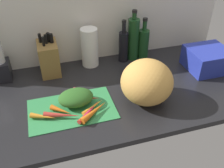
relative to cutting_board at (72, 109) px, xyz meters
The scene contains 21 objects.
ground_plane 27.82cm from the cutting_board, 23.73° to the left, with size 170.00×80.00×3.00cm, color black.
wall_back 63.15cm from the cutting_board, 62.91° to the left, with size 170.00×3.00×60.00cm, color silver.
cutting_board is the anchor object (origin of this frame).
carrot_0 10.02cm from the cutting_board, 64.77° to the left, with size 3.21×3.21×11.14cm, color #B2264C.
carrot_1 15.06cm from the cutting_board, 165.33° to the right, with size 2.76×2.76×12.47cm, color orange.
carrot_2 9.30cm from the cutting_board, 24.58° to the left, with size 3.21×3.21×14.26cm, color red.
carrot_3 12.73cm from the cutting_board, 37.30° to the right, with size 3.35×3.35×17.67cm, color orange.
carrot_4 6.12cm from the cutting_board, 163.98° to the right, with size 2.81×2.81×11.32cm, color orange.
carrot_5 10.51cm from the cutting_board, 27.06° to the right, with size 2.25×2.25×13.99cm, color #B2264C.
carrot_6 11.03cm from the cutting_board, 17.03° to the right, with size 2.20×2.20×14.28cm, color orange.
carrot_7 12.43cm from the cutting_board, 49.40° to the left, with size 3.40×3.40×11.64cm, color #B2264C.
carrot_8 8.12cm from the cutting_board, 134.94° to the right, with size 3.06×3.06×17.63cm, color red.
carrot_9 10.20cm from the cutting_board, 55.94° to the right, with size 2.23×2.23×11.77cm, color red.
carrot_greens_pile 6.07cm from the cutting_board, 46.78° to the left, with size 18.06×13.89×7.64cm, color #2D6023.
winter_squash 40.65cm from the cutting_board, ahead, with size 26.96×26.65×23.43cm, color gold.
knife_block 40.43cm from the cutting_board, 99.56° to the left, with size 11.33×17.07×25.07cm.
paper_towel_roll 46.48cm from the cutting_board, 64.87° to the left, with size 10.50×10.50×24.65cm, color white.
bottle_0 57.93cm from the cutting_board, 43.94° to the left, with size 6.09×6.09×27.95cm.
bottle_1 64.44cm from the cutting_board, 40.24° to the left, with size 7.25×7.25×33.22cm.
bottle_2 68.74cm from the cutting_board, 35.88° to the left, with size 7.01×7.01×27.55cm.
dish_rack 89.62cm from the cutting_board, ahead, with size 24.57×23.12×13.12cm, color #2838AD.
Camera 1 is at (-34.21, -111.66, 86.59)cm, focal length 41.03 mm.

